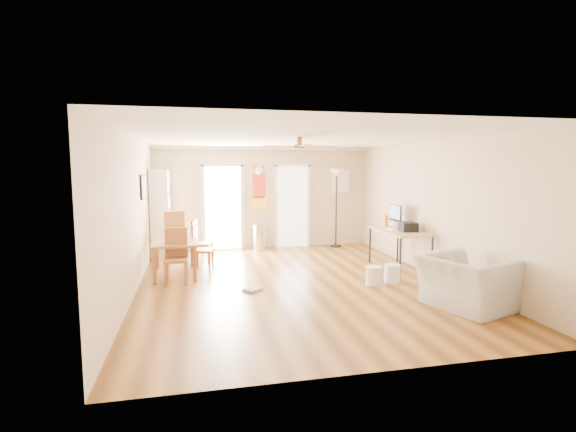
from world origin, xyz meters
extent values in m
plane|color=brown|center=(0.00, 0.00, 0.00)|extent=(7.00, 7.00, 0.00)
cube|color=red|center=(-0.13, 3.48, 1.55)|extent=(0.46, 0.03, 1.10)
cube|color=white|center=(2.05, 3.47, 1.70)|extent=(0.50, 0.04, 0.60)
cube|color=black|center=(-2.73, 1.40, 1.70)|extent=(0.04, 0.66, 0.48)
cylinder|color=silver|center=(-0.17, 3.22, 0.32)|extent=(0.32, 0.32, 0.64)
cube|color=white|center=(2.20, 0.71, 0.80)|extent=(0.16, 0.37, 0.01)
cube|color=black|center=(2.45, 0.44, 0.89)|extent=(0.35, 0.40, 0.19)
cylinder|color=orange|center=(2.30, 1.14, 0.93)|extent=(0.10, 0.10, 0.26)
cylinder|color=silver|center=(1.74, -0.35, 0.16)|extent=(0.31, 0.31, 0.33)
cylinder|color=silver|center=(1.34, -0.43, 0.16)|extent=(0.29, 0.29, 0.33)
cube|color=gray|center=(-0.82, -0.35, 0.02)|extent=(0.37, 0.35, 0.04)
imported|color=#AEAFA9|center=(2.15, -1.92, 0.39)|extent=(1.35, 1.45, 0.78)
camera|label=1|loc=(-1.76, -7.37, 2.09)|focal=26.66mm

